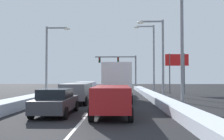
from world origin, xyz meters
name	(u,v)px	position (x,y,z in m)	size (l,w,h in m)	color
ground_plane	(99,101)	(0.00, 14.46, 0.00)	(120.00, 120.00, 0.00)	black
lane_stripe_between_right_lane_and_center_lane	(102,98)	(0.00, 18.07, 0.00)	(0.14, 39.76, 0.01)	silver
snow_bank_right_shoulder	(152,95)	(5.30, 18.07, 0.28)	(1.26, 39.76, 0.56)	silver
snow_bank_left_shoulder	(52,95)	(-5.30, 18.07, 0.34)	(1.54, 39.76, 0.67)	silver
suv_red_right_lane_nearest	(112,98)	(1.45, 6.12, 1.02)	(2.16, 4.90, 1.67)	maroon
box_truck_right_lane_second	(117,80)	(1.67, 14.44, 1.90)	(2.53, 7.20, 3.36)	#B7BABF
suv_navy_right_lane_third	(118,87)	(1.79, 21.93, 1.02)	(2.16, 4.90, 1.67)	navy
sedan_charcoal_center_lane_nearest	(56,102)	(-1.81, 6.60, 0.76)	(2.00, 4.50, 1.51)	#38383D
suv_gray_center_lane_second	(77,91)	(-1.66, 12.62, 1.02)	(2.16, 4.90, 1.67)	slate
suv_white_center_lane_third	(86,88)	(-1.94, 19.77, 1.02)	(2.16, 4.90, 1.67)	silver
traffic_light_gantry	(123,65)	(2.57, 36.13, 4.50)	(7.54, 0.47, 6.20)	slate
street_lamp_right_near	(176,40)	(5.76, 9.04, 4.73)	(2.66, 0.36, 7.87)	gray
street_lamp_right_mid	(159,52)	(5.80, 16.26, 4.73)	(2.66, 0.36, 7.86)	gray
street_lamp_right_far	(151,53)	(6.01, 23.49, 5.29)	(2.66, 0.36, 8.94)	gray
street_lamp_left_mid	(50,55)	(-5.53, 18.03, 4.62)	(2.66, 0.36, 7.65)	gray
roadside_sign_right	(177,64)	(9.83, 25.74, 4.02)	(3.20, 0.16, 5.50)	#59595B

